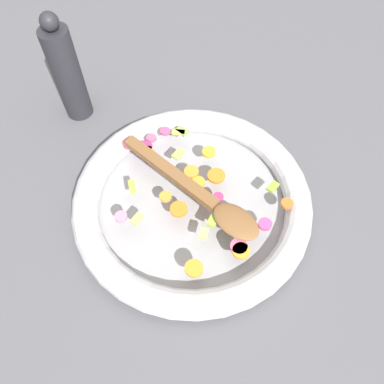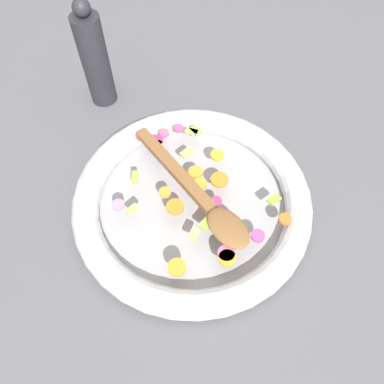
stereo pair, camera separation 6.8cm
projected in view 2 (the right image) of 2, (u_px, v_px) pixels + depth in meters
ground_plane at (192, 206)px, 0.73m from camera, size 4.00×4.00×0.00m
skillet at (192, 200)px, 0.71m from camera, size 0.45×0.45×0.05m
chopped_vegetables at (194, 189)px, 0.68m from camera, size 0.27×0.36×0.01m
wooden_spoon at (200, 197)px, 0.66m from camera, size 0.10×0.32×0.01m
pepper_mill at (95, 59)px, 0.79m from camera, size 0.06×0.06×0.24m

